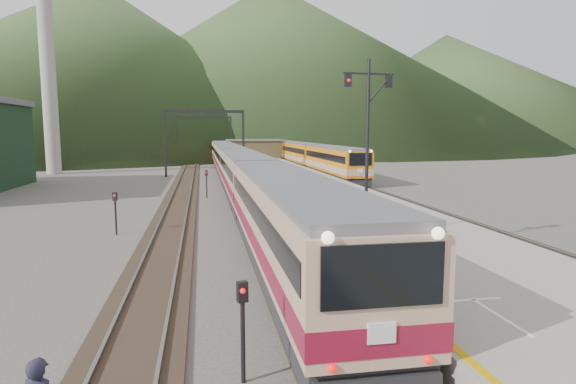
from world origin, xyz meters
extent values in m
cube|color=black|center=(0.00, 40.00, 0.06)|extent=(2.60, 200.00, 0.12)
cube|color=slate|center=(-0.72, 40.00, 0.16)|extent=(0.10, 200.00, 0.14)
cube|color=slate|center=(0.72, 40.00, 0.16)|extent=(0.10, 200.00, 0.14)
cube|color=black|center=(-5.00, 40.00, 0.06)|extent=(2.60, 200.00, 0.12)
cube|color=slate|center=(-5.72, 40.00, 0.16)|extent=(0.10, 200.00, 0.14)
cube|color=slate|center=(-4.28, 40.00, 0.16)|extent=(0.10, 200.00, 0.14)
cube|color=black|center=(11.50, 40.00, 0.06)|extent=(2.60, 200.00, 0.12)
cube|color=slate|center=(10.78, 40.00, 0.16)|extent=(0.10, 200.00, 0.14)
cube|color=slate|center=(12.22, 40.00, 0.16)|extent=(0.10, 200.00, 0.14)
cube|color=gray|center=(5.60, 38.00, 0.50)|extent=(8.00, 100.00, 1.00)
cube|color=black|center=(-7.50, 55.00, 4.00)|extent=(0.25, 0.25, 8.00)
cube|color=black|center=(1.80, 55.00, 4.00)|extent=(0.25, 0.25, 8.00)
cube|color=black|center=(-2.85, 55.00, 7.80)|extent=(9.30, 0.22, 0.35)
cube|color=black|center=(-7.50, 80.00, 4.00)|extent=(0.25, 0.25, 8.00)
cube|color=black|center=(1.80, 80.00, 4.00)|extent=(0.25, 0.25, 8.00)
cube|color=black|center=(-2.85, 80.00, 7.80)|extent=(9.30, 0.22, 0.35)
cylinder|color=#9E998E|center=(-22.00, 62.00, 15.00)|extent=(1.80, 1.80, 30.00)
cube|color=brown|center=(5.60, 78.00, 2.40)|extent=(9.00, 4.00, 2.80)
cube|color=slate|center=(5.60, 78.00, 3.95)|extent=(9.40, 4.40, 0.30)
cone|color=#2B4720|center=(-40.00, 190.00, 30.00)|extent=(180.00, 180.00, 60.00)
cone|color=#2B4720|center=(30.00, 230.00, 37.50)|extent=(220.00, 220.00, 75.00)
cone|color=#2B4720|center=(110.00, 210.00, 25.00)|extent=(160.00, 160.00, 50.00)
cube|color=tan|center=(0.00, 13.74, 1.99)|extent=(2.88, 19.38, 3.52)
cube|color=tan|center=(0.00, 33.62, 1.99)|extent=(2.88, 19.38, 3.52)
cube|color=tan|center=(0.00, 53.51, 1.99)|extent=(2.88, 19.38, 3.52)
cube|color=tan|center=(0.00, 73.39, 1.99)|extent=(2.88, 19.38, 3.52)
cube|color=orange|center=(11.50, 48.42, 1.88)|extent=(2.70, 18.13, 3.29)
cube|color=orange|center=(11.50, 67.05, 1.88)|extent=(2.70, 18.13, 3.29)
cube|color=orange|center=(11.50, 85.67, 1.88)|extent=(2.70, 18.13, 3.29)
cylinder|color=black|center=(3.60, 15.22, 4.70)|extent=(0.14, 0.14, 7.39)
cube|color=black|center=(3.60, 15.22, 7.79)|extent=(2.20, 0.21, 0.07)
cube|color=black|center=(2.70, 15.16, 7.49)|extent=(0.26, 0.20, 0.50)
cube|color=black|center=(4.50, 15.27, 7.49)|extent=(0.26, 0.20, 0.50)
cylinder|color=black|center=(-2.43, 5.87, 1.00)|extent=(0.10, 0.10, 2.00)
cube|color=black|center=(-2.43, 5.87, 2.05)|extent=(0.26, 0.22, 0.45)
cylinder|color=black|center=(-2.89, 35.75, 1.00)|extent=(0.10, 0.10, 2.00)
cube|color=black|center=(-2.89, 35.75, 2.05)|extent=(0.24, 0.18, 0.45)
cylinder|color=black|center=(-7.77, 22.18, 1.00)|extent=(0.10, 0.10, 2.00)
cube|color=black|center=(-7.77, 22.18, 2.05)|extent=(0.25, 0.20, 0.45)
camera|label=1|loc=(-3.21, -4.05, 5.45)|focal=30.00mm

